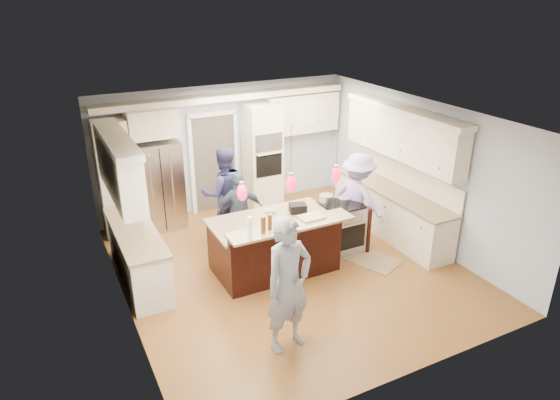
% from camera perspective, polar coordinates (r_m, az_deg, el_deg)
% --- Properties ---
extents(ground_plane, '(6.00, 6.00, 0.00)m').
position_cam_1_polar(ground_plane, '(8.82, 1.04, -7.69)').
color(ground_plane, olive).
rests_on(ground_plane, ground).
extents(room_shell, '(5.54, 6.04, 2.72)m').
position_cam_1_polar(room_shell, '(8.04, 1.13, 3.51)').
color(room_shell, '#B2BCC6').
rests_on(room_shell, ground).
extents(refrigerator, '(0.90, 0.70, 1.80)m').
position_cam_1_polar(refrigerator, '(10.20, -13.72, 1.68)').
color(refrigerator, '#B7B7BC').
rests_on(refrigerator, ground).
extents(oven_column, '(0.72, 0.69, 2.30)m').
position_cam_1_polar(oven_column, '(10.83, -2.01, 5.02)').
color(oven_column, '#F4E4C5').
rests_on(oven_column, ground).
extents(back_upper_cabinets, '(5.30, 0.61, 2.54)m').
position_cam_1_polar(back_upper_cabinets, '(10.25, -9.92, 6.67)').
color(back_upper_cabinets, '#F4E4C5').
rests_on(back_upper_cabinets, ground).
extents(right_counter_run, '(0.64, 3.10, 2.51)m').
position_cam_1_polar(right_counter_run, '(9.84, 12.95, 1.92)').
color(right_counter_run, '#F4E4C5').
rests_on(right_counter_run, ground).
extents(left_cabinets, '(0.64, 2.30, 2.51)m').
position_cam_1_polar(left_cabinets, '(8.32, -16.68, -2.50)').
color(left_cabinets, '#F4E4C5').
rests_on(left_cabinets, ground).
extents(kitchen_island, '(2.10, 1.46, 1.12)m').
position_cam_1_polar(kitchen_island, '(8.53, -0.64, -5.06)').
color(kitchen_island, black).
rests_on(kitchen_island, ground).
extents(island_range, '(0.82, 0.71, 0.92)m').
position_cam_1_polar(island_range, '(9.24, 7.01, -3.11)').
color(island_range, '#B7B7BC').
rests_on(island_range, ground).
extents(pendant_lights, '(1.75, 0.15, 1.03)m').
position_cam_1_polar(pendant_lights, '(7.51, 1.26, 1.95)').
color(pendant_lights, black).
rests_on(pendant_lights, ground).
extents(person_bar_end, '(0.76, 0.57, 1.91)m').
position_cam_1_polar(person_bar_end, '(6.58, 0.97, -9.67)').
color(person_bar_end, gray).
rests_on(person_bar_end, ground).
extents(person_far_left, '(0.96, 0.78, 1.83)m').
position_cam_1_polar(person_far_left, '(9.52, -6.39, 0.76)').
color(person_far_left, navy).
rests_on(person_far_left, ground).
extents(person_far_right, '(0.92, 0.52, 1.48)m').
position_cam_1_polar(person_far_right, '(9.17, -4.57, -1.24)').
color(person_far_right, '#43535D').
rests_on(person_far_right, ground).
extents(person_range_side, '(0.99, 1.29, 1.76)m').
position_cam_1_polar(person_range_side, '(9.42, 8.84, 0.12)').
color(person_range_side, '#A698CD').
rests_on(person_range_side, ground).
extents(floor_rug, '(0.97, 1.13, 0.01)m').
position_cam_1_polar(floor_rug, '(9.18, 10.41, -6.72)').
color(floor_rug, '#91764F').
rests_on(floor_rug, ground).
extents(water_bottle, '(0.08, 0.08, 0.31)m').
position_cam_1_polar(water_bottle, '(7.36, -3.46, -3.06)').
color(water_bottle, silver).
rests_on(water_bottle, kitchen_island).
extents(beer_bottle_a, '(0.07, 0.07, 0.23)m').
position_cam_1_polar(beer_bottle_a, '(7.56, -1.85, -2.63)').
color(beer_bottle_a, '#4D290D').
rests_on(beer_bottle_a, kitchen_island).
extents(beer_bottle_b, '(0.08, 0.08, 0.27)m').
position_cam_1_polar(beer_bottle_b, '(7.44, -1.95, -2.86)').
color(beer_bottle_b, '#4D290D').
rests_on(beer_bottle_b, kitchen_island).
extents(beer_bottle_c, '(0.07, 0.07, 0.26)m').
position_cam_1_polar(beer_bottle_c, '(7.55, -1.17, -2.54)').
color(beer_bottle_c, '#4D290D').
rests_on(beer_bottle_c, kitchen_island).
extents(drink_can, '(0.09, 0.09, 0.12)m').
position_cam_1_polar(drink_can, '(7.61, 0.73, -2.88)').
color(drink_can, '#B7B7BC').
rests_on(drink_can, kitchen_island).
extents(cutting_board, '(0.41, 0.29, 0.03)m').
position_cam_1_polar(cutting_board, '(7.99, 3.64, -1.95)').
color(cutting_board, tan).
rests_on(cutting_board, kitchen_island).
extents(pot_large, '(0.26, 0.26, 0.15)m').
position_cam_1_polar(pot_large, '(9.05, 5.31, 0.13)').
color(pot_large, '#B7B7BC').
rests_on(pot_large, island_range).
extents(pot_small, '(0.22, 0.22, 0.11)m').
position_cam_1_polar(pot_small, '(9.08, 7.26, -0.02)').
color(pot_small, '#B7B7BC').
rests_on(pot_small, island_range).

